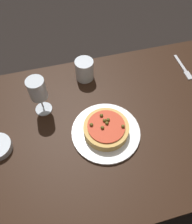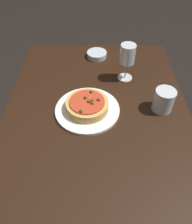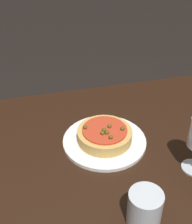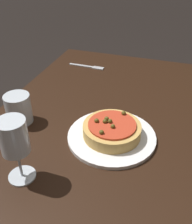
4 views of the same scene
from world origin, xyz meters
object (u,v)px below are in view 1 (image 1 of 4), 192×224
water_cup (84,70)px  pizza (106,129)px  dinner_plate (106,132)px  wine_glass (37,90)px  fork (184,68)px  dining_table (115,133)px

water_cup → pizza: bearing=-87.8°
dinner_plate → pizza: size_ratio=1.54×
dinner_plate → water_cup: (-0.01, 0.31, 0.04)m
pizza → wine_glass: (-0.22, 0.18, 0.09)m
water_cup → dinner_plate: bearing=-87.8°
wine_glass → water_cup: (0.21, 0.14, -0.08)m
pizza → water_cup: water_cup is taller
fork → pizza: bearing=-61.7°
pizza → water_cup: 0.32m
wine_glass → dinner_plate: bearing=-38.4°
dining_table → fork: (0.41, 0.21, 0.10)m
dining_table → wine_glass: wine_glass is taller
dinner_plate → wine_glass: bearing=141.6°
wine_glass → fork: (0.70, 0.07, -0.12)m
dining_table → water_cup: size_ratio=12.13×
pizza → water_cup: (-0.01, 0.31, 0.02)m
dining_table → fork: bearing=26.6°
dining_table → water_cup: bearing=104.5°
dinner_plate → fork: dinner_plate is taller
dining_table → wine_glass: (-0.28, 0.14, 0.22)m
dinner_plate → pizza: pizza is taller
pizza → dining_table: bearing=33.3°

